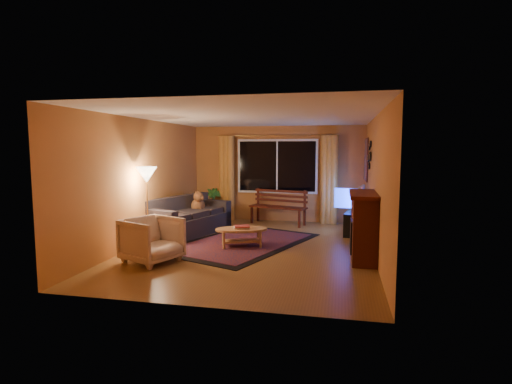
% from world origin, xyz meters
% --- Properties ---
extents(floor, '(4.50, 6.00, 0.02)m').
position_xyz_m(floor, '(0.00, 0.00, -0.01)').
color(floor, brown).
rests_on(floor, ground).
extents(ceiling, '(4.50, 6.00, 0.02)m').
position_xyz_m(ceiling, '(0.00, 0.00, 2.51)').
color(ceiling, white).
rests_on(ceiling, ground).
extents(wall_back, '(4.50, 0.02, 2.50)m').
position_xyz_m(wall_back, '(0.00, 3.01, 1.25)').
color(wall_back, '#C2793B').
rests_on(wall_back, ground).
extents(wall_left, '(0.02, 6.00, 2.50)m').
position_xyz_m(wall_left, '(-2.26, 0.00, 1.25)').
color(wall_left, '#C2793B').
rests_on(wall_left, ground).
extents(wall_right, '(0.02, 6.00, 2.50)m').
position_xyz_m(wall_right, '(2.26, 0.00, 1.25)').
color(wall_right, '#C2793B').
rests_on(wall_right, ground).
extents(window, '(2.00, 0.02, 1.30)m').
position_xyz_m(window, '(0.00, 2.94, 1.45)').
color(window, black).
rests_on(window, wall_back).
extents(curtain_rod, '(3.20, 0.03, 0.03)m').
position_xyz_m(curtain_rod, '(0.00, 2.90, 2.25)').
color(curtain_rod, '#BF8C3F').
rests_on(curtain_rod, wall_back).
extents(curtain_left, '(0.36, 0.36, 2.24)m').
position_xyz_m(curtain_left, '(-1.35, 2.88, 1.12)').
color(curtain_left, gold).
rests_on(curtain_left, ground).
extents(curtain_right, '(0.36, 0.36, 2.24)m').
position_xyz_m(curtain_right, '(1.35, 2.88, 1.12)').
color(curtain_right, gold).
rests_on(curtain_right, ground).
extents(bench, '(1.53, 0.83, 0.44)m').
position_xyz_m(bench, '(0.10, 2.48, 0.22)').
color(bench, '#3C120A').
rests_on(bench, ground).
extents(potted_plant, '(0.57, 0.57, 0.85)m').
position_xyz_m(potted_plant, '(-1.70, 2.74, 0.42)').
color(potted_plant, '#235B1E').
rests_on(potted_plant, ground).
extents(sofa, '(1.50, 2.24, 0.84)m').
position_xyz_m(sofa, '(-1.67, 0.90, 0.42)').
color(sofa, black).
rests_on(sofa, ground).
extents(dog, '(0.40, 0.51, 0.53)m').
position_xyz_m(dog, '(-1.62, 1.36, 0.68)').
color(dog, brown).
rests_on(dog, sofa).
extents(armchair, '(1.02, 1.05, 0.84)m').
position_xyz_m(armchair, '(-1.44, -1.34, 0.42)').
color(armchair, '#D0AE96').
rests_on(armchair, ground).
extents(floor_lamp, '(0.27, 0.27, 1.57)m').
position_xyz_m(floor_lamp, '(-2.00, -0.38, 0.78)').
color(floor_lamp, '#BF8C3F').
rests_on(floor_lamp, ground).
extents(rug, '(3.02, 3.69, 0.02)m').
position_xyz_m(rug, '(-0.29, 0.30, 0.01)').
color(rug, maroon).
rests_on(rug, ground).
extents(coffee_table, '(1.29, 1.29, 0.37)m').
position_xyz_m(coffee_table, '(-0.22, -0.01, 0.18)').
color(coffee_table, '#B8814C').
rests_on(coffee_table, ground).
extents(tv_console, '(0.57, 1.26, 0.51)m').
position_xyz_m(tv_console, '(2.00, 1.80, 0.25)').
color(tv_console, black).
rests_on(tv_console, ground).
extents(television, '(0.28, 0.99, 0.57)m').
position_xyz_m(television, '(2.00, 1.80, 0.79)').
color(television, black).
rests_on(television, tv_console).
extents(fireplace, '(0.40, 1.20, 1.10)m').
position_xyz_m(fireplace, '(2.05, -0.40, 0.55)').
color(fireplace, maroon).
rests_on(fireplace, ground).
extents(mirror_cluster, '(0.06, 0.60, 0.56)m').
position_xyz_m(mirror_cluster, '(2.21, 1.30, 1.80)').
color(mirror_cluster, black).
rests_on(mirror_cluster, wall_right).
extents(painting, '(0.04, 0.76, 0.96)m').
position_xyz_m(painting, '(2.22, 2.45, 1.65)').
color(painting, orange).
rests_on(painting, wall_right).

